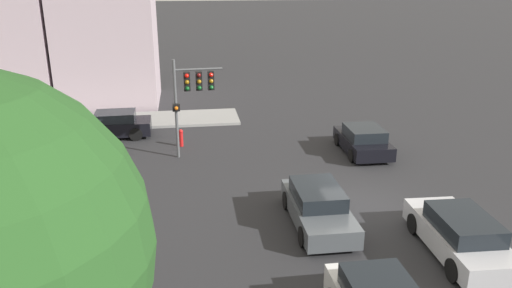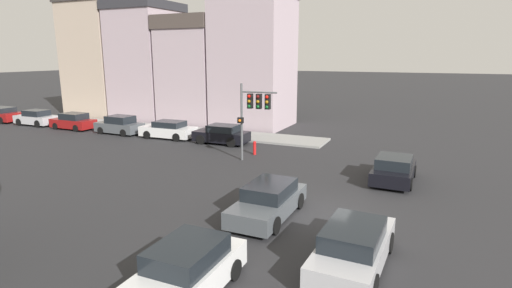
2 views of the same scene
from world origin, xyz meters
The scene contains 8 objects.
ground_plane centered at (0.00, 0.00, 0.00)m, with size 300.00×300.00×0.00m, color #28282B.
traffic_signal centered at (6.56, 6.08, 3.42)m, with size 0.67×2.43×4.80m.
crossing_car_0 centered at (5.86, -2.25, 0.65)m, with size 4.03×2.09×1.36m.
crossing_car_1 centered at (-3.76, -2.00, 0.70)m, with size 4.70×2.07×1.45m.
crossing_car_2 centered at (-1.11, 1.92, 0.67)m, with size 4.52×1.96×1.40m.
parked_car_0 centered at (10.28, 10.40, 0.68)m, with size 1.98×4.11×1.42m.
parked_car_1 centered at (10.29, 15.26, 0.67)m, with size 2.06×4.44×1.38m.
fire_hydrant centered at (8.16, 6.75, 0.49)m, with size 0.22×0.22×0.92m.
Camera 1 is at (-16.71, 6.42, 8.59)m, focal length 35.00 mm.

